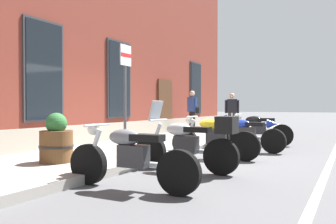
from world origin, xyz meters
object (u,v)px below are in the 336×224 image
Objects in this scene: motorcycle_yellow_naked at (213,138)px; barrel_planter at (56,142)px; pedestrian_dark_jacket at (232,110)px; motorcycle_silver_touring at (189,142)px; pedestrian_blue_top at (192,109)px; motorcycle_grey_naked at (129,157)px; motorcycle_black_naked at (257,130)px; motorcycle_blue_sport at (242,131)px; parking_sign at (125,83)px.

motorcycle_yellow_naked is 3.48m from barrel_planter.
motorcycle_yellow_naked is 6.32m from pedestrian_dark_jacket.
pedestrian_blue_top reaches higher than motorcycle_silver_touring.
pedestrian_blue_top is at bearing 19.09° from motorcycle_grey_naked.
motorcycle_yellow_naked is 1.00× the size of motorcycle_black_naked.
pedestrian_blue_top reaches higher than motorcycle_blue_sport.
motorcycle_silver_touring is 1.24× the size of pedestrian_blue_top.
motorcycle_yellow_naked is (1.68, 0.18, -0.06)m from motorcycle_silver_touring.
motorcycle_yellow_naked is at bearing -37.11° from barrel_planter.
barrel_planter reaches higher than motorcycle_yellow_naked.
motorcycle_grey_naked is 9.22m from pedestrian_blue_top.
pedestrian_dark_jacket reaches higher than motorcycle_black_naked.
motorcycle_grey_naked is at bearing -160.91° from pedestrian_blue_top.
motorcycle_grey_naked is 1.35× the size of pedestrian_dark_jacket.
pedestrian_dark_jacket is at bearing -3.48° from barrel_planter.
motorcycle_grey_naked is at bearing -104.56° from barrel_planter.
pedestrian_dark_jacket is 0.67× the size of parking_sign.
motorcycle_silver_touring is at bearing 179.80° from motorcycle_black_naked.
motorcycle_blue_sport is 1.56m from motorcycle_black_naked.
motorcycle_black_naked is (6.50, -0.22, 0.01)m from motorcycle_grey_naked.
barrel_planter is (-8.15, -0.93, -0.58)m from pedestrian_blue_top.
parking_sign is (0.23, 1.63, 1.16)m from motorcycle_silver_touring.
motorcycle_silver_touring is 1.69m from motorcycle_yellow_naked.
motorcycle_blue_sport is 1.27× the size of pedestrian_blue_top.
barrel_planter is at bearing 176.52° from pedestrian_dark_jacket.
motorcycle_grey_naked is 6.50m from motorcycle_black_naked.
barrel_planter is (-4.40, 2.29, 0.00)m from motorcycle_blue_sport.
motorcycle_grey_naked is at bearing 179.66° from motorcycle_yellow_naked.
motorcycle_black_naked is 5.07m from parking_sign.
parking_sign is at bearing -167.01° from pedestrian_blue_top.
pedestrian_blue_top is at bearing 6.52° from barrel_planter.
motorcycle_grey_naked is 1.00× the size of motorcycle_blue_sport.
pedestrian_dark_jacket is (6.10, 1.56, 0.57)m from motorcycle_yellow_naked.
pedestrian_blue_top is at bearing 29.35° from motorcycle_yellow_naked.
pedestrian_dark_jacket reaches higher than motorcycle_grey_naked.
barrel_planter is (-1.32, 0.65, -1.17)m from parking_sign.
motorcycle_black_naked is at bearing -21.04° from barrel_planter.
motorcycle_yellow_naked is 1.32× the size of pedestrian_dark_jacket.
parking_sign is (-3.08, 1.64, 1.17)m from motorcycle_blue_sport.
motorcycle_blue_sport is at bearing -139.41° from pedestrian_blue_top.
parking_sign is at bearing -179.20° from pedestrian_dark_jacket.
motorcycle_silver_touring is at bearing -155.58° from pedestrian_blue_top.
parking_sign is (1.86, 1.43, 1.24)m from motorcycle_grey_naked.
barrel_planter reaches higher than motorcycle_black_naked.
motorcycle_grey_naked is 0.91× the size of parking_sign.
motorcycle_silver_touring is at bearing -64.35° from barrel_planter.
motorcycle_blue_sport is at bearing -0.21° from motorcycle_silver_touring.
pedestrian_dark_jacket is (0.72, -1.47, -0.07)m from pedestrian_blue_top.
pedestrian_blue_top reaches higher than motorcycle_black_naked.
parking_sign is at bearing 37.58° from motorcycle_grey_naked.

